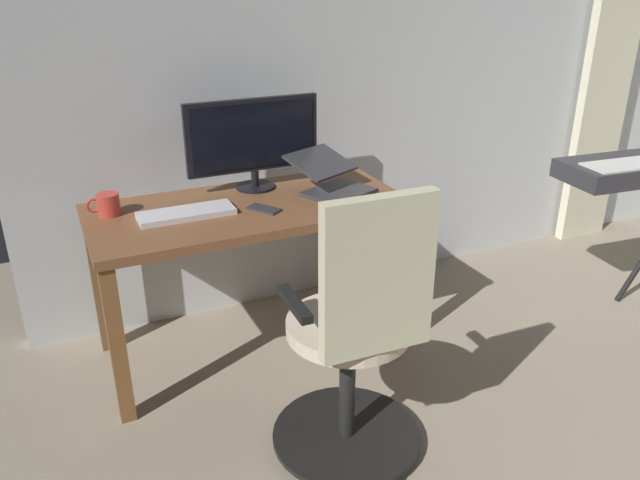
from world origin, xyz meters
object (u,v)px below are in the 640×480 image
at_px(cell_phone_face_up, 264,209).
at_px(mug_coffee, 108,205).
at_px(computer_monitor, 253,138).
at_px(computer_keyboard, 186,213).
at_px(office_chair, 357,343).
at_px(laptop, 332,181).
at_px(computer_mouse, 327,209).
at_px(desk, 250,226).

relative_size(cell_phone_face_up, mug_coffee, 1.06).
bearing_deg(computer_monitor, computer_keyboard, 30.11).
xyz_separation_m(computer_keyboard, cell_phone_face_up, (-0.31, 0.07, -0.01)).
height_order(office_chair, mug_coffee, office_chair).
xyz_separation_m(laptop, mug_coffee, (0.97, -0.14, -0.01)).
distance_m(laptop, cell_phone_face_up, 0.37).
height_order(computer_mouse, cell_phone_face_up, computer_mouse).
distance_m(computer_keyboard, cell_phone_face_up, 0.32).
distance_m(office_chair, computer_monitor, 1.15).
bearing_deg(computer_keyboard, cell_phone_face_up, 167.04).
bearing_deg(computer_keyboard, office_chair, 113.65).
height_order(laptop, mug_coffee, laptop).
relative_size(office_chair, mug_coffee, 7.86).
bearing_deg(computer_monitor, desk, 63.19).
height_order(desk, computer_keyboard, computer_keyboard).
height_order(computer_keyboard, mug_coffee, mug_coffee).
relative_size(laptop, mug_coffee, 3.10).
relative_size(computer_keyboard, cell_phone_face_up, 2.74).
relative_size(office_chair, laptop, 2.53).
distance_m(office_chair, cell_phone_face_up, 0.80).
height_order(desk, mug_coffee, mug_coffee).
xyz_separation_m(desk, cell_phone_face_up, (-0.04, 0.09, 0.10)).
distance_m(desk, mug_coffee, 0.60).
height_order(desk, laptop, laptop).
bearing_deg(cell_phone_face_up, computer_monitor, -135.87).
xyz_separation_m(office_chair, computer_mouse, (-0.18, -0.61, 0.25)).
bearing_deg(office_chair, mug_coffee, 125.97).
relative_size(computer_monitor, computer_keyboard, 1.58).
relative_size(computer_monitor, laptop, 1.48).
bearing_deg(desk, computer_monitor, -116.81).
height_order(desk, office_chair, office_chair).
distance_m(office_chair, computer_keyboard, 0.94).
bearing_deg(cell_phone_face_up, desk, -100.39).
bearing_deg(mug_coffee, computer_monitor, -173.74).
distance_m(cell_phone_face_up, mug_coffee, 0.64).
xyz_separation_m(computer_monitor, cell_phone_face_up, (0.06, 0.29, -0.23)).
height_order(desk, computer_mouse, computer_mouse).
relative_size(laptop, cell_phone_face_up, 2.93).
bearing_deg(laptop, computer_keyboard, -21.92).
xyz_separation_m(laptop, cell_phone_face_up, (0.36, 0.08, -0.05)).
height_order(computer_monitor, computer_keyboard, computer_monitor).
bearing_deg(mug_coffee, cell_phone_face_up, 160.08).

